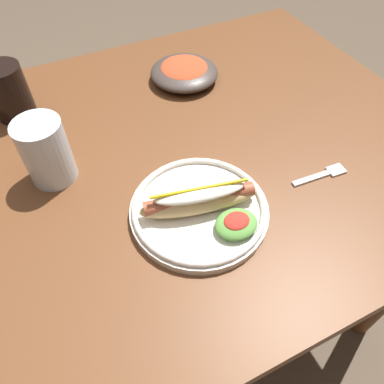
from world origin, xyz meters
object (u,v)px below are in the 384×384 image
Objects in this scene: fork at (323,174)px; side_bowl at (184,72)px; hot_dog_plate at (201,207)px; soda_cup at (9,92)px; water_cup at (46,152)px.

fork is 0.44m from side_bowl.
hot_dog_plate is 0.44m from side_bowl.
soda_cup is 0.71× the size of side_bowl.
hot_dog_plate is 0.31m from water_cup.
side_bowl is (-0.11, 0.43, 0.02)m from fork.
soda_cup is at bearing 141.53° from fork.
soda_cup is (-0.26, 0.45, 0.04)m from hot_dog_plate.
water_cup is (-0.49, 0.24, 0.06)m from fork.
hot_dog_plate is 2.08× the size of soda_cup.
hot_dog_plate is at bearing -111.14° from side_bowl.
hot_dog_plate is 1.93× the size of water_cup.
soda_cup is (-0.53, 0.47, 0.06)m from fork.
water_cup reaches higher than soda_cup.
soda_cup is at bearing 119.55° from hot_dog_plate.
fork is 0.98× the size of soda_cup.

